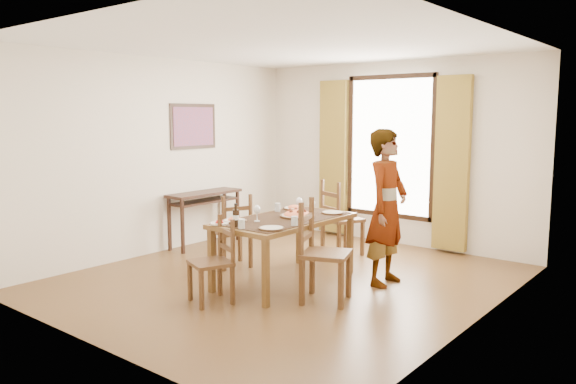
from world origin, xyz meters
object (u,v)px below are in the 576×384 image
Objects in this scene: dining_table at (285,224)px; man at (387,207)px; console_table at (204,200)px; pasta_platter at (297,213)px.

dining_table is 1.17m from man.
man is (3.02, -0.01, 0.20)m from console_table.
dining_table is at bearing 123.46° from man.
console_table is 2.21m from dining_table.
pasta_platter is at bearing 120.35° from man.
pasta_platter reaches higher than console_table.
man is at bearing 36.78° from dining_table.
man reaches higher than console_table.
pasta_platter is at bearing -14.83° from console_table.
console_table reaches higher than dining_table.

